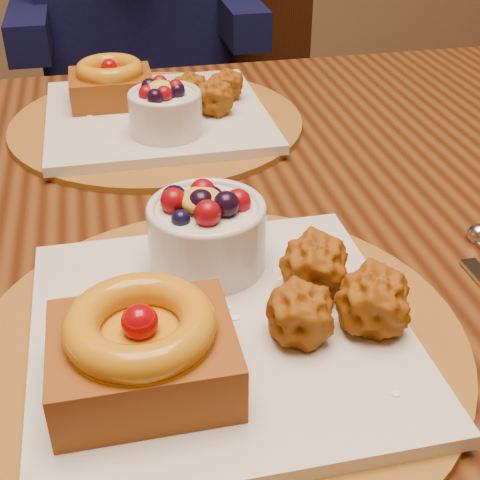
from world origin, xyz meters
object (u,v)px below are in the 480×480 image
(dining_table, at_px, (184,267))
(place_setting_far, at_px, (155,109))
(chair_far, at_px, (203,93))
(place_setting_near, at_px, (213,311))

(dining_table, distance_m, place_setting_far, 0.24)
(chair_far, bearing_deg, place_setting_far, -89.27)
(place_setting_far, relative_size, chair_far, 0.37)
(dining_table, xyz_separation_m, place_setting_far, (-0.00, 0.22, 0.10))
(place_setting_near, relative_size, place_setting_far, 1.00)
(place_setting_far, distance_m, chair_far, 0.68)
(dining_table, height_order, chair_far, chair_far)
(place_setting_near, bearing_deg, place_setting_far, 89.85)
(dining_table, bearing_deg, place_setting_near, -90.98)
(place_setting_near, xyz_separation_m, chair_far, (0.16, 1.05, -0.22))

